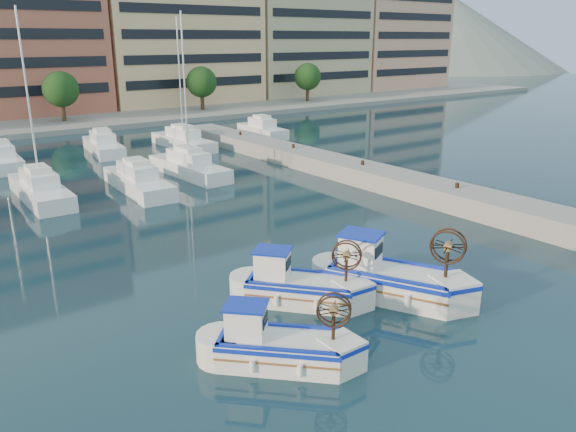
% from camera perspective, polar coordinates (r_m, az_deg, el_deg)
% --- Properties ---
extents(ground, '(300.00, 300.00, 0.00)m').
position_cam_1_polar(ground, '(22.25, 8.71, -8.48)').
color(ground, '#1B3C47').
rests_on(ground, ground).
extents(quay, '(3.00, 60.00, 1.20)m').
position_cam_1_polar(quay, '(36.27, 14.18, 2.52)').
color(quay, gray).
rests_on(quay, ground).
extents(waterfront, '(180.00, 40.00, 25.60)m').
position_cam_1_polar(waterfront, '(82.30, -21.32, 17.45)').
color(waterfront, gray).
rests_on(waterfront, ground).
extents(hill_east, '(160.00, 160.00, 50.00)m').
position_cam_1_polar(hill_east, '(198.23, 14.66, 14.27)').
color(hill_east, slate).
rests_on(hill_east, ground).
extents(yacht_marina, '(38.44, 22.71, 11.50)m').
position_cam_1_polar(yacht_marina, '(44.44, -20.85, 4.53)').
color(yacht_marina, white).
rests_on(yacht_marina, ground).
extents(fishing_boat_a, '(3.89, 3.91, 2.53)m').
position_cam_1_polar(fishing_boat_a, '(17.74, -1.16, -12.92)').
color(fishing_boat_a, silver).
rests_on(fishing_boat_a, ground).
extents(fishing_boat_b, '(3.96, 4.22, 2.66)m').
position_cam_1_polar(fishing_boat_b, '(21.54, 1.00, -7.02)').
color(fishing_boat_b, silver).
rests_on(fishing_boat_b, ground).
extents(fishing_boat_c, '(3.98, 5.20, 3.14)m').
position_cam_1_polar(fishing_boat_c, '(22.27, 10.16, -6.09)').
color(fishing_boat_c, silver).
rests_on(fishing_boat_c, ground).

